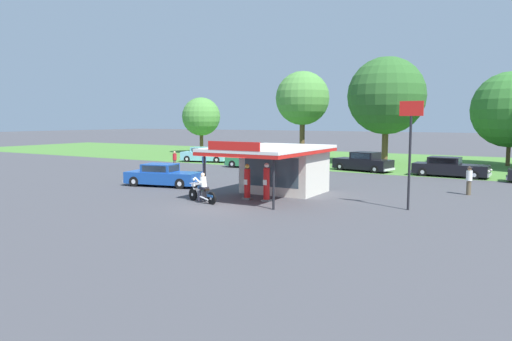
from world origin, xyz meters
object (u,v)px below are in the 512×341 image
at_px(motorcycle_with_rider, 202,190).
at_px(bystander_leaning_by_kiosk, 175,160).
at_px(bystander_standing_back_lot, 204,163).
at_px(bystander_chatting_near_pumps, 469,180).
at_px(featured_classic_sedan, 163,176).
at_px(parked_car_back_row_centre_right, 449,168).
at_px(parked_car_back_row_left, 363,162).
at_px(gas_pump_offside, 267,184).
at_px(gas_pump_nearside, 247,183).
at_px(bystander_admiring_sedan, 258,163).
at_px(roadside_pole_sign, 410,137).
at_px(parked_car_second_row_spare, 254,160).
at_px(parked_car_back_row_right, 205,155).

relative_size(motorcycle_with_rider, bystander_leaning_by_kiosk, 1.42).
bearing_deg(bystander_leaning_by_kiosk, bystander_standing_back_lot, -11.58).
relative_size(bystander_standing_back_lot, bystander_leaning_by_kiosk, 0.96).
distance_m(motorcycle_with_rider, bystander_chatting_near_pumps, 15.30).
bearing_deg(featured_classic_sedan, bystander_chatting_near_pumps, 19.13).
distance_m(featured_classic_sedan, bystander_chatting_near_pumps, 18.77).
xyz_separation_m(parked_car_back_row_centre_right, bystander_standing_back_lot, (-17.97, -7.03, 0.09)).
bearing_deg(parked_car_back_row_left, gas_pump_offside, -89.38).
xyz_separation_m(bystander_standing_back_lot, bystander_chatting_near_pumps, (20.30, -1.77, 0.10)).
xyz_separation_m(gas_pump_nearside, gas_pump_offside, (1.21, 0.00, 0.06)).
xyz_separation_m(featured_classic_sedan, bystander_standing_back_lot, (-2.57, 7.92, 0.11)).
bearing_deg(bystander_admiring_sedan, gas_pump_nearside, -62.60).
bearing_deg(gas_pump_nearside, bystander_admiring_sedan, 117.40).
height_order(gas_pump_nearside, bystander_standing_back_lot, gas_pump_nearside).
distance_m(gas_pump_nearside, roadside_pole_sign, 8.80).
bearing_deg(gas_pump_nearside, motorcycle_with_rider, -125.61).
xyz_separation_m(featured_classic_sedan, bystander_leaning_by_kiosk, (-6.38, 8.70, 0.15)).
relative_size(parked_car_second_row_spare, parked_car_back_row_right, 1.00).
height_order(parked_car_back_row_right, bystander_leaning_by_kiosk, bystander_leaning_by_kiosk).
distance_m(parked_car_back_row_centre_right, bystander_admiring_sedan, 14.68).
xyz_separation_m(gas_pump_offside, motorcycle_with_rider, (-2.69, -2.07, -0.29)).
bearing_deg(parked_car_second_row_spare, gas_pump_offside, -57.10).
relative_size(parked_car_back_row_right, bystander_chatting_near_pumps, 3.18).
xyz_separation_m(bystander_chatting_near_pumps, bystander_admiring_sedan, (-15.77, 2.90, 0.03)).
bearing_deg(parked_car_back_row_centre_right, bystander_standing_back_lot, -158.63).
bearing_deg(gas_pump_nearside, bystander_standing_back_lot, 136.56).
height_order(parked_car_back_row_left, bystander_standing_back_lot, parked_car_back_row_left).
height_order(gas_pump_offside, parked_car_second_row_spare, gas_pump_offside).
bearing_deg(bystander_leaning_by_kiosk, motorcycle_with_rider, -44.98).
distance_m(parked_car_back_row_centre_right, parked_car_back_row_right, 23.64).
height_order(bystander_admiring_sedan, roadside_pole_sign, roadside_pole_sign).
relative_size(parked_car_second_row_spare, bystander_admiring_sedan, 3.04).
bearing_deg(bystander_admiring_sedan, gas_pump_offside, -57.70).
xyz_separation_m(bystander_standing_back_lot, bystander_admiring_sedan, (4.53, 1.12, 0.13)).
bearing_deg(parked_car_second_row_spare, bystander_chatting_near_pumps, -20.48).
distance_m(gas_pump_offside, bystander_standing_back_lot, 14.74).
height_order(gas_pump_nearside, bystander_leaning_by_kiosk, gas_pump_nearside).
relative_size(gas_pump_offside, parked_car_second_row_spare, 0.39).
distance_m(gas_pump_offside, bystander_chatting_near_pumps, 11.90).
distance_m(featured_classic_sedan, roadside_pole_sign, 16.02).
relative_size(parked_car_back_row_centre_right, roadside_pole_sign, 1.09).
xyz_separation_m(gas_pump_offside, roadside_pole_sign, (7.07, 1.33, 2.58)).
relative_size(gas_pump_offside, bystander_standing_back_lot, 1.37).
xyz_separation_m(parked_car_back_row_right, roadside_pole_sign, (24.00, -15.84, 2.81)).
xyz_separation_m(bystander_leaning_by_kiosk, bystander_admiring_sedan, (8.34, 0.34, 0.09)).
distance_m(gas_pump_nearside, gas_pump_offside, 1.21).
distance_m(motorcycle_with_rider, roadside_pole_sign, 10.73).
distance_m(parked_car_second_row_spare, bystander_admiring_sedan, 4.88).
distance_m(bystander_standing_back_lot, bystander_leaning_by_kiosk, 3.89).
distance_m(parked_car_second_row_spare, parked_car_back_row_right, 7.85).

